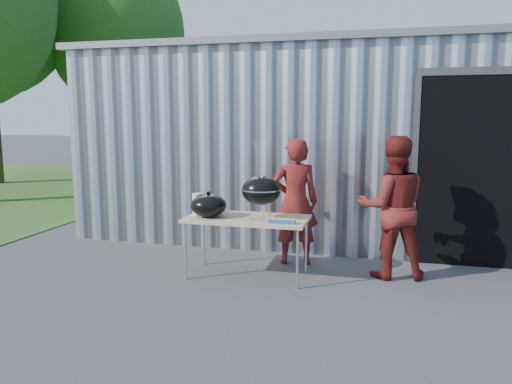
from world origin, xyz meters
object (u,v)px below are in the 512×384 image
(kettle_grill, at_px, (261,185))
(person_cook, at_px, (295,202))
(person_bystander, at_px, (392,207))
(folding_table, at_px, (247,220))

(kettle_grill, bearing_deg, person_cook, 68.71)
(person_cook, bearing_deg, person_bystander, 153.87)
(folding_table, xyz_separation_m, kettle_grill, (0.19, -0.04, 0.45))
(person_bystander, bearing_deg, kettle_grill, 4.64)
(folding_table, height_order, person_bystander, person_bystander)
(person_bystander, bearing_deg, person_cook, -24.13)
(folding_table, xyz_separation_m, person_bystander, (1.73, 0.44, 0.17))
(folding_table, distance_m, person_bystander, 1.79)
(kettle_grill, height_order, person_cook, kettle_grill)
(folding_table, height_order, kettle_grill, kettle_grill)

